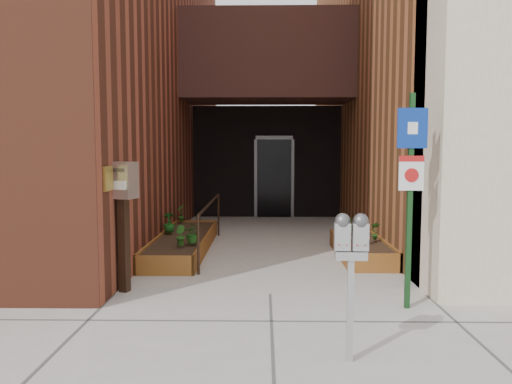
{
  "coord_description": "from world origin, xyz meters",
  "views": [
    {
      "loc": [
        -0.08,
        -6.25,
        1.87
      ],
      "look_at": [
        -0.21,
        1.8,
        1.16
      ],
      "focal_mm": 35.0,
      "sensor_mm": 36.0,
      "label": 1
    }
  ],
  "objects": [
    {
      "name": "ground",
      "position": [
        0.0,
        0.0,
        0.0
      ],
      "size": [
        80.0,
        80.0,
        0.0
      ],
      "primitive_type": "plane",
      "color": "#9E9991",
      "rests_on": "ground"
    },
    {
      "name": "architecture",
      "position": [
        -0.18,
        6.89,
        4.98
      ],
      "size": [
        20.0,
        14.6,
        10.0
      ],
      "color": "brown",
      "rests_on": "ground"
    },
    {
      "name": "planter_left",
      "position": [
        -1.55,
        2.7,
        0.13
      ],
      "size": [
        0.9,
        3.6,
        0.3
      ],
      "color": "brown",
      "rests_on": "ground"
    },
    {
      "name": "planter_right",
      "position": [
        1.6,
        2.2,
        0.13
      ],
      "size": [
        0.8,
        2.2,
        0.3
      ],
      "color": "brown",
      "rests_on": "ground"
    },
    {
      "name": "handrail",
      "position": [
        -1.05,
        2.65,
        0.75
      ],
      "size": [
        0.04,
        3.34,
        0.9
      ],
      "color": "black",
      "rests_on": "ground"
    },
    {
      "name": "parking_meter",
      "position": [
        0.67,
        -2.0,
        1.02
      ],
      "size": [
        0.29,
        0.14,
        1.32
      ],
      "color": "#A6A6A9",
      "rests_on": "ground"
    },
    {
      "name": "sign_post",
      "position": [
        1.6,
        -0.53,
        1.53
      ],
      "size": [
        0.34,
        0.08,
        2.49
      ],
      "color": "#153B18",
      "rests_on": "ground"
    },
    {
      "name": "payment_dropbox",
      "position": [
        -1.9,
        0.11,
        1.22
      ],
      "size": [
        0.4,
        0.35,
        1.7
      ],
      "color": "black",
      "rests_on": "ground"
    },
    {
      "name": "shrub_left_a",
      "position": [
        -1.26,
        1.9,
        0.47
      ],
      "size": [
        0.34,
        0.34,
        0.34
      ],
      "primitive_type": "imported",
      "rotation": [
        0.0,
        0.0,
        0.13
      ],
      "color": "#1D5117",
      "rests_on": "planter_left"
    },
    {
      "name": "shrub_left_b",
      "position": [
        -1.43,
        1.68,
        0.46
      ],
      "size": [
        0.25,
        0.25,
        0.33
      ],
      "primitive_type": "imported",
      "rotation": [
        0.0,
        0.0,
        2.19
      ],
      "color": "#245919",
      "rests_on": "planter_left"
    },
    {
      "name": "shrub_left_c",
      "position": [
        -1.85,
        2.95,
        0.49
      ],
      "size": [
        0.26,
        0.26,
        0.38
      ],
      "primitive_type": "imported",
      "rotation": [
        0.0,
        0.0,
        3.44
      ],
      "color": "#195819",
      "rests_on": "planter_left"
    },
    {
      "name": "shrub_left_d",
      "position": [
        -1.85,
        4.3,
        0.49
      ],
      "size": [
        0.26,
        0.26,
        0.39
      ],
      "primitive_type": "imported",
      "rotation": [
        0.0,
        0.0,
        5.05
      ],
      "color": "#225418",
      "rests_on": "planter_left"
    },
    {
      "name": "shrub_right_a",
      "position": [
        1.57,
        1.97,
        0.45
      ],
      "size": [
        0.19,
        0.19,
        0.31
      ],
      "primitive_type": "imported",
      "rotation": [
        0.0,
        0.0,
        1.48
      ],
      "color": "#1D631C",
      "rests_on": "planter_right"
    },
    {
      "name": "shrub_right_b",
      "position": [
        1.84,
        2.27,
        0.45
      ],
      "size": [
        0.17,
        0.17,
        0.31
      ],
      "primitive_type": "imported",
      "rotation": [
        0.0,
        0.0,
        3.21
      ],
      "color": "#1E5317",
      "rests_on": "planter_right"
    },
    {
      "name": "shrub_right_c",
      "position": [
        1.54,
        3.07,
        0.46
      ],
      "size": [
        0.41,
        0.41,
        0.32
      ],
      "primitive_type": "imported",
      "rotation": [
        0.0,
        0.0,
        4.12
      ],
      "color": "#1B611B",
      "rests_on": "planter_right"
    }
  ]
}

